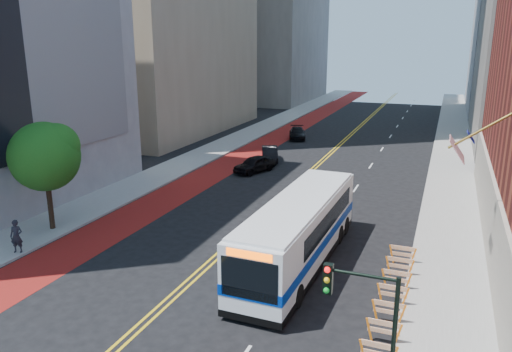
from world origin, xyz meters
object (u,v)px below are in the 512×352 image
Objects in this scene: traffic_signal at (364,317)px; pedestrian at (16,236)px; street_tree at (46,154)px; car_b at (270,154)px; transit_bus at (300,230)px; car_c at (297,133)px; car_a at (255,164)px.

traffic_signal is 2.70× the size of pedestrian.
car_b is at bearing 73.99° from street_tree.
car_b is 2.29× the size of pedestrian.
transit_bus reaches higher than car_c.
street_tree is 1.55× the size of car_a.
traffic_signal reaches higher than car_c.
transit_bus is 2.84× the size of car_c.
car_b is 11.95m from car_c.
car_b is at bearing 114.06° from traffic_signal.
street_tree is 1.44× the size of car_c.
car_c is (-10.00, 33.38, -1.21)m from transit_bus.
car_a is 16.49m from car_c.
transit_bus is 3.06× the size of car_a.
transit_bus is 23.40m from car_b.
car_b is (-14.24, 31.90, -3.01)m from traffic_signal.
traffic_signal is 20.84m from pedestrian.
car_a is at bearing 55.13° from pedestrian.
car_a is at bearing 117.22° from traffic_signal.
traffic_signal is (20.66, -9.55, -1.19)m from street_tree.
car_c is (5.70, 34.28, -4.24)m from street_tree.
street_tree is at bearing 83.13° from pedestrian.
transit_bus is (-4.96, 10.45, -1.83)m from traffic_signal.
car_b is 26.58m from pedestrian.
street_tree is 16.01m from transit_bus.
car_a reaches higher than car_c.
pedestrian is at bearing -83.05° from car_a.
transit_bus is (15.70, 0.90, -3.02)m from street_tree.
traffic_signal reaches higher than car_a.
transit_bus is at bearing 3.28° from street_tree.
car_c is 38.23m from pedestrian.
traffic_signal is at bearing -40.86° from car_a.
transit_bus is at bearing -90.87° from car_c.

